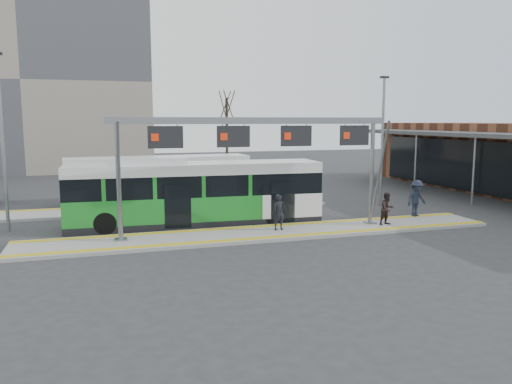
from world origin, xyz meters
TOP-DOWN VIEW (x-y plane):
  - ground at (0.00, 0.00)m, footprint 120.00×120.00m
  - platform_main at (0.00, 0.00)m, footprint 22.00×3.00m
  - platform_second at (-4.00, 8.00)m, footprint 20.00×3.00m
  - tactile_main at (0.00, 0.00)m, footprint 22.00×2.65m
  - tactile_second at (-4.00, 9.15)m, footprint 20.00×0.35m
  - gantry at (-0.35, 0.25)m, footprint 13.00×1.68m
  - apartment_block at (-14.00, 36.00)m, footprint 24.50×12.50m
  - hero_bus at (-2.73, 3.24)m, footprint 12.59×3.27m
  - bg_bus_green at (-3.61, 11.22)m, footprint 11.75×3.20m
  - passenger_a at (0.64, 0.18)m, footprint 0.66×0.48m
  - passenger_b at (6.07, -0.30)m, footprint 0.88×0.75m
  - passenger_c at (8.70, 1.10)m, footprint 1.39×1.00m
  - tree_left at (-3.80, 30.88)m, footprint 1.40×1.40m
  - tree_mid at (5.44, 29.42)m, footprint 1.40×1.40m
  - lamp_west at (-11.49, 4.32)m, footprint 0.50×0.25m
  - lamp_east at (9.15, 5.40)m, footprint 0.50×0.25m

SIDE VIEW (x-z plane):
  - ground at x=0.00m, z-range 0.00..0.00m
  - platform_main at x=0.00m, z-range 0.00..0.15m
  - platform_second at x=-4.00m, z-range 0.00..0.15m
  - tactile_main at x=0.00m, z-range 0.15..0.17m
  - tactile_second at x=-4.00m, z-range 0.15..0.17m
  - passenger_b at x=6.07m, z-range 0.15..1.73m
  - passenger_a at x=0.64m, z-range 0.15..1.82m
  - passenger_c at x=8.70m, z-range 0.15..2.09m
  - bg_bus_green at x=-3.61m, z-range -0.02..2.89m
  - hero_bus at x=-2.73m, z-range -0.14..3.29m
  - lamp_east at x=9.15m, z-range 0.24..8.06m
  - gantry at x=-0.35m, z-range 1.70..6.90m
  - lamp_west at x=-11.49m, z-range 0.24..8.51m
  - tree_mid at x=5.44m, z-range 2.20..10.73m
  - tree_left at x=-3.80m, z-range 2.35..11.44m
  - apartment_block at x=-14.00m, z-range 0.01..18.41m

